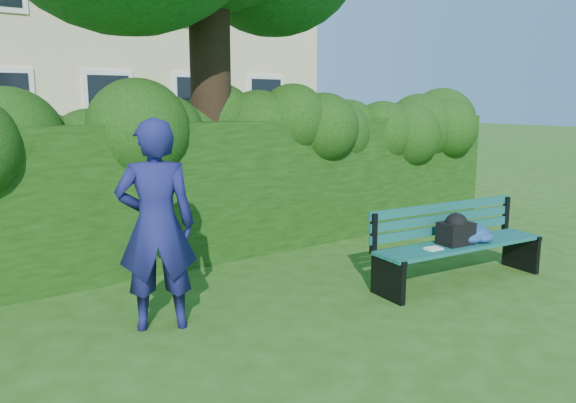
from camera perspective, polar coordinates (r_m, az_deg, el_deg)
ground at (r=6.08m, az=3.38°, el=-9.67°), size 80.00×80.00×0.00m
hedge at (r=7.63m, az=-7.10°, el=1.38°), size 10.00×1.00×1.80m
park_bench at (r=6.73m, az=17.05°, el=-3.66°), size 2.25×0.80×0.89m
man_reading at (r=5.18m, az=-13.23°, el=-2.40°), size 0.83×0.70×1.93m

